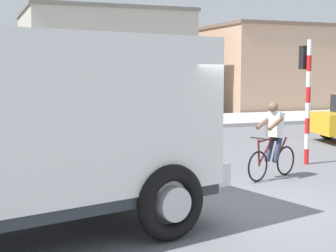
{
  "coord_description": "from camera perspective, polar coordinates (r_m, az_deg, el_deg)",
  "views": [
    {
      "loc": [
        -4.27,
        -7.81,
        2.4
      ],
      "look_at": [
        -0.32,
        2.5,
        1.2
      ],
      "focal_mm": 53.96,
      "sensor_mm": 36.0,
      "label": 1
    }
  ],
  "objects": [
    {
      "name": "ground_plane",
      "position": [
        9.22,
        7.52,
        -8.94
      ],
      "size": [
        120.0,
        120.0,
        0.0
      ],
      "primitive_type": "plane",
      "color": "slate"
    },
    {
      "name": "sidewalk_far",
      "position": [
        22.19,
        -9.77,
        0.11
      ],
      "size": [
        80.0,
        5.0,
        0.16
      ],
      "primitive_type": "cube",
      "color": "#ADADA8",
      "rests_on": "ground"
    },
    {
      "name": "truck_foreground",
      "position": [
        7.41,
        -15.55,
        0.31
      ],
      "size": [
        5.85,
        3.78,
        2.9
      ],
      "color": "white",
      "rests_on": "ground"
    },
    {
      "name": "cyclist",
      "position": [
        11.52,
        11.77,
        -1.59
      ],
      "size": [
        1.62,
        0.75,
        1.72
      ],
      "color": "black",
      "rests_on": "ground"
    },
    {
      "name": "traffic_light_pole",
      "position": [
        13.47,
        15.39,
        4.57
      ],
      "size": [
        0.24,
        0.43,
        3.2
      ],
      "color": "red",
      "rests_on": "ground"
    },
    {
      "name": "car_red_near",
      "position": [
        15.02,
        -18.15,
        -0.16
      ],
      "size": [
        4.27,
        2.49,
        1.6
      ],
      "color": "white",
      "rests_on": "ground"
    },
    {
      "name": "pedestrian_near_kerb",
      "position": [
        18.25,
        -6.87,
        1.27
      ],
      "size": [
        0.34,
        0.22,
        1.62
      ],
      "color": "#2D334C",
      "rests_on": "ground"
    },
    {
      "name": "building_mid_block",
      "position": [
        29.66,
        -7.42,
        7.1
      ],
      "size": [
        8.87,
        7.87,
        5.78
      ],
      "color": "#B2AD9E",
      "rests_on": "ground"
    },
    {
      "name": "building_corner_right",
      "position": [
        32.78,
        11.05,
        6.43
      ],
      "size": [
        7.7,
        7.12,
        5.19
      ],
      "color": "tan",
      "rests_on": "ground"
    }
  ]
}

